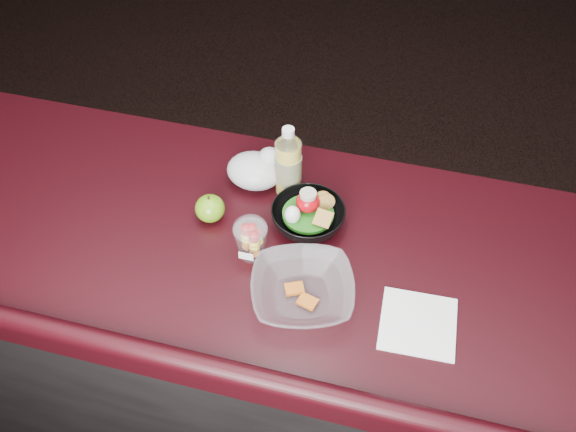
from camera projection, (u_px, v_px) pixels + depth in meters
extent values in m
cube|color=black|center=(260.00, 352.00, 1.92)|extent=(4.00, 0.65, 0.98)
cube|color=black|center=(254.00, 244.00, 1.54)|extent=(4.06, 0.71, 0.04)
cylinder|color=yellow|center=(288.00, 168.00, 1.58)|extent=(0.06, 0.06, 0.16)
cylinder|color=white|center=(288.00, 168.00, 1.58)|extent=(0.07, 0.07, 0.16)
cone|color=white|center=(288.00, 140.00, 1.51)|extent=(0.06, 0.06, 0.03)
cylinder|color=white|center=(288.00, 132.00, 1.49)|extent=(0.03, 0.03, 0.02)
cylinder|color=#072D99|center=(288.00, 168.00, 1.58)|extent=(0.07, 0.07, 0.07)
ellipsoid|color=white|center=(250.00, 229.00, 1.43)|extent=(0.08, 0.08, 0.04)
ellipsoid|color=#4B850F|center=(210.00, 208.00, 1.55)|extent=(0.07, 0.07, 0.07)
cylinder|color=black|center=(209.00, 198.00, 1.52)|extent=(0.01, 0.01, 0.01)
ellipsoid|color=silver|center=(254.00, 171.00, 1.62)|extent=(0.14, 0.12, 0.08)
sphere|color=silver|center=(270.00, 159.00, 1.60)|extent=(0.06, 0.06, 0.06)
imported|color=black|center=(308.00, 217.00, 1.54)|extent=(0.20, 0.20, 0.06)
cylinder|color=#0F470C|center=(308.00, 214.00, 1.53)|extent=(0.12, 0.12, 0.01)
ellipsoid|color=#A4070F|center=(308.00, 202.00, 1.52)|extent=(0.06, 0.06, 0.05)
cylinder|color=beige|center=(308.00, 194.00, 1.50)|extent=(0.04, 0.04, 0.01)
ellipsoid|color=white|center=(292.00, 215.00, 1.50)|extent=(0.04, 0.04, 0.05)
imported|color=silver|center=(302.00, 290.00, 1.39)|extent=(0.28, 0.28, 0.06)
cube|color=#990F0C|center=(294.00, 289.00, 1.42)|extent=(0.05, 0.05, 0.01)
cube|color=#990F0C|center=(308.00, 302.00, 1.39)|extent=(0.05, 0.04, 0.01)
cube|color=white|center=(418.00, 324.00, 1.37)|extent=(0.17, 0.17, 0.00)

